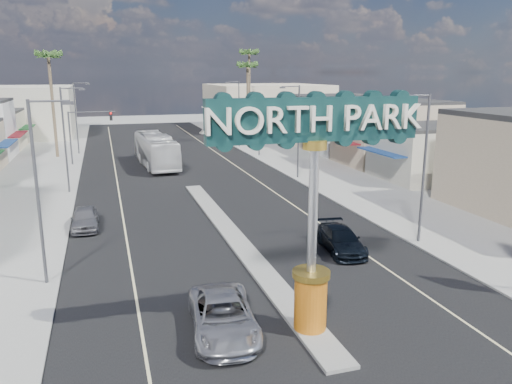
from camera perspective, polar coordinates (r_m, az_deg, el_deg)
ground at (r=46.56m, az=-7.44°, el=0.77°), size 160.00×160.00×0.00m
road at (r=46.56m, az=-7.44°, el=0.78°), size 20.00×120.00×0.01m
median_island at (r=31.43m, az=-2.46°, el=-5.24°), size 1.30×30.00×0.16m
sidewalk_left at (r=46.43m, az=-24.72°, el=-0.34°), size 8.00×120.00×0.12m
sidewalk_right at (r=50.70m, az=8.35°, el=1.85°), size 8.00×120.00×0.12m
storefront_row_right at (r=66.20m, az=11.51°, el=7.02°), size 12.00×42.00×6.00m
backdrop_far_left at (r=91.21m, az=-26.47°, el=8.23°), size 20.00×20.00×8.00m
backdrop_far_right at (r=94.73m, az=1.13°, el=9.77°), size 20.00×20.00×8.00m
gateway_sign at (r=18.86m, az=6.62°, el=0.40°), size 8.20×1.50×9.15m
traffic_signal_left at (r=59.15m, az=-18.79°, el=7.07°), size 5.09×0.45×6.00m
traffic_signal_right at (r=61.41m, az=-1.26°, el=7.99°), size 5.09×0.45×6.00m
streetlight_l_near at (r=25.53m, az=-23.43°, el=0.84°), size 2.03×0.22×9.00m
streetlight_l_mid at (r=45.22m, az=-20.85°, el=6.14°), size 2.03×0.22×9.00m
streetlight_l_far at (r=67.09m, az=-19.76°, el=8.36°), size 2.03×0.22×9.00m
streetlight_r_near at (r=31.01m, az=18.46°, el=3.33°), size 2.03×0.22×9.00m
streetlight_r_mid at (r=48.52m, az=4.71°, el=7.42°), size 2.03×0.22×9.00m
streetlight_r_far at (r=69.36m, az=-2.09°, el=9.27°), size 2.03×0.22×9.00m
palm_left_far at (r=65.08m, az=-22.61°, el=13.67°), size 2.60×2.60×13.10m
palm_right_mid at (r=73.72m, az=-0.97°, el=13.84°), size 2.60×2.60×12.10m
palm_right_far at (r=80.06m, az=-0.78°, el=15.09°), size 2.60×2.60×14.10m
suv_left at (r=20.47m, az=-3.80°, el=-13.94°), size 3.02×5.62×1.50m
suv_right at (r=29.56m, az=9.68°, el=-5.40°), size 2.54×4.99×1.39m
car_parked_left at (r=35.14m, az=-18.97°, el=-2.84°), size 1.75×4.29×1.46m
city_bus at (r=56.57m, az=-11.37°, el=4.71°), size 3.83×12.94×3.56m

